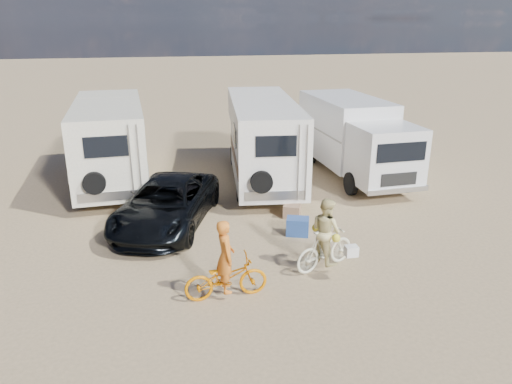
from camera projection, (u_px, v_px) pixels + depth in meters
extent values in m
plane|color=tan|center=(313.00, 266.00, 11.78)|extent=(140.00, 140.00, 0.00)
imported|color=black|center=(166.00, 204.00, 13.91)|extent=(3.69, 5.25, 1.33)
imported|color=#CA6C00|center=(226.00, 278.00, 10.32)|extent=(1.82, 0.72, 0.94)
imported|color=beige|center=(325.00, 249.00, 11.54)|extent=(1.76, 1.10, 1.02)
imported|color=orange|center=(226.00, 264.00, 10.21)|extent=(0.42, 0.61, 1.61)
imported|color=#D3C480|center=(326.00, 237.00, 11.44)|extent=(0.86, 0.95, 1.60)
imported|color=#242624|center=(393.00, 181.00, 16.59)|extent=(1.66, 0.82, 0.83)
cube|color=navy|center=(298.00, 226.00, 13.43)|extent=(0.73, 0.62, 0.49)
cube|color=#806149|center=(292.00, 211.00, 14.64)|extent=(0.65, 0.65, 0.39)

